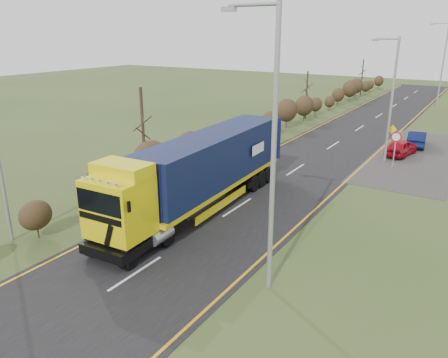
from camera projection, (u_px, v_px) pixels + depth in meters
ground at (195, 235)px, 20.46m from camera, size 160.00×160.00×0.00m
road at (283, 178)px, 28.50m from camera, size 8.00×120.00×0.02m
layby at (416, 156)px, 33.31m from camera, size 6.00×18.00×0.02m
lane_markings at (281, 179)px, 28.25m from camera, size 7.52×116.00×0.01m
hedgerow at (190, 148)px, 29.29m from camera, size 2.24×102.04×6.05m
lorry at (201, 169)px, 22.64m from camera, size 2.98×14.62×4.05m
car_red_hatchback at (401, 148)px, 33.42m from camera, size 2.10×3.87×1.25m
car_blue_sedan at (417, 139)px, 36.12m from camera, size 1.80×4.06×1.30m
streetlight_near at (270, 142)px, 14.64m from camera, size 2.13×0.20×10.04m
streetlight_mid at (391, 95)px, 30.58m from camera, size 1.86×0.18×8.75m
streetlight_far at (442, 61)px, 52.54m from camera, size 2.15×0.20×10.16m
speed_sign at (395, 143)px, 29.87m from camera, size 0.72×0.10×2.61m
warning_board at (392, 134)px, 35.61m from camera, size 0.72×0.11×1.88m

